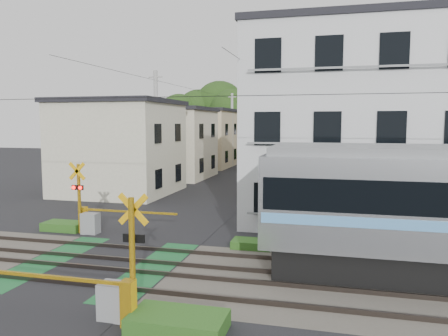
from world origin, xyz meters
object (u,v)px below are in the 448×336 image
(crossing_signal_near, at_px, (116,292))
(crossing_signal_far, at_px, (89,217))
(pedestrian, at_px, (266,168))
(apartment_block, at_px, (355,125))

(crossing_signal_near, xyz_separation_m, crossing_signal_far, (-5.17, 7.31, 0.00))
(crossing_signal_near, bearing_deg, crossing_signal_far, 125.29)
(pedestrian, bearing_deg, crossing_signal_far, 61.33)
(crossing_signal_far, height_order, pedestrian, crossing_signal_far)
(crossing_signal_near, height_order, crossing_signal_far, same)
(crossing_signal_near, distance_m, apartment_block, 14.95)
(crossing_signal_far, relative_size, pedestrian, 2.62)
(crossing_signal_near, distance_m, pedestrian, 27.90)
(pedestrian, bearing_deg, crossing_signal_near, 75.01)
(apartment_block, bearing_deg, crossing_signal_far, -152.22)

